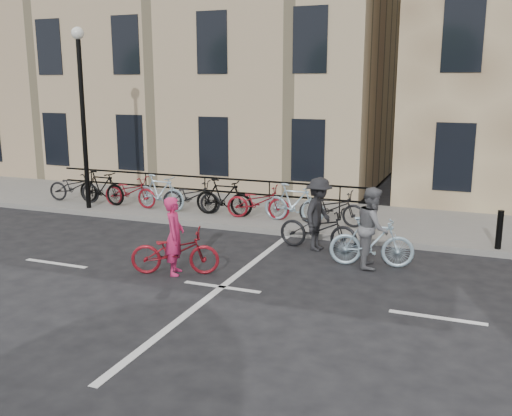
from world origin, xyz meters
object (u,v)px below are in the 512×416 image
at_px(cyclist_dark, 318,222).
at_px(cyclist_grey, 372,235).
at_px(lamp_post, 82,96).
at_px(cyclist_pink, 175,248).

bearing_deg(cyclist_dark, cyclist_grey, -112.86).
bearing_deg(lamp_post, cyclist_pink, -37.36).
bearing_deg(lamp_post, cyclist_grey, -12.88).
bearing_deg(cyclist_grey, cyclist_pink, 107.37).
xyz_separation_m(cyclist_pink, cyclist_dark, (2.28, 2.77, 0.12)).
relative_size(cyclist_grey, cyclist_dark, 0.92).
bearing_deg(cyclist_dark, cyclist_pink, 147.17).
relative_size(cyclist_pink, cyclist_grey, 1.04).
height_order(lamp_post, cyclist_pink, lamp_post).
xyz_separation_m(cyclist_pink, cyclist_grey, (3.68, 1.97, 0.14)).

